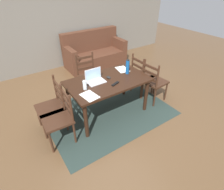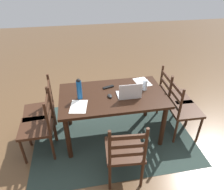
# 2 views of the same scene
# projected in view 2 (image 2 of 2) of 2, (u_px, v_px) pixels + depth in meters

# --- Properties ---
(ground_plane) EXTENTS (14.00, 14.00, 0.00)m
(ground_plane) POSITION_uv_depth(u_px,v_px,m) (112.00, 133.00, 3.30)
(ground_plane) COLOR brown
(area_rug) EXTENTS (2.42, 1.76, 0.01)m
(area_rug) POSITION_uv_depth(u_px,v_px,m) (112.00, 133.00, 3.30)
(area_rug) COLOR #283833
(area_rug) RESTS_ON ground
(dining_table) EXTENTS (1.49, 0.87, 0.74)m
(dining_table) POSITION_uv_depth(u_px,v_px,m) (113.00, 100.00, 2.95)
(dining_table) COLOR black
(dining_table) RESTS_ON ground
(chair_right_near) EXTENTS (0.48, 0.48, 0.95)m
(chair_right_near) POSITION_uv_depth(u_px,v_px,m) (42.00, 111.00, 3.04)
(chair_right_near) COLOR #3D2316
(chair_right_near) RESTS_ON ground
(chair_right_far) EXTENTS (0.44, 0.44, 0.95)m
(chair_right_far) POSITION_uv_depth(u_px,v_px,m) (39.00, 126.00, 2.75)
(chair_right_far) COLOR #3D2316
(chair_right_far) RESTS_ON ground
(chair_far_head) EXTENTS (0.47, 0.47, 0.95)m
(chair_far_head) POSITION_uv_depth(u_px,v_px,m) (125.00, 152.00, 2.38)
(chair_far_head) COLOR #3D2316
(chair_far_head) RESTS_ON ground
(chair_left_near) EXTENTS (0.45, 0.45, 0.95)m
(chair_left_near) POSITION_uv_depth(u_px,v_px,m) (173.00, 97.00, 3.35)
(chair_left_near) COLOR #3D2316
(chair_left_near) RESTS_ON ground
(chair_left_far) EXTENTS (0.45, 0.45, 0.95)m
(chair_left_far) POSITION_uv_depth(u_px,v_px,m) (183.00, 110.00, 3.06)
(chair_left_far) COLOR #3D2316
(chair_left_far) RESTS_ON ground
(laptop) EXTENTS (0.32, 0.22, 0.23)m
(laptop) POSITION_uv_depth(u_px,v_px,m) (129.00, 93.00, 2.82)
(laptop) COLOR silver
(laptop) RESTS_ON dining_table
(water_bottle) EXTENTS (0.07, 0.07, 0.30)m
(water_bottle) POSITION_uv_depth(u_px,v_px,m) (79.00, 88.00, 2.73)
(water_bottle) COLOR #145199
(water_bottle) RESTS_ON dining_table
(drinking_glass) EXTENTS (0.07, 0.07, 0.16)m
(drinking_glass) POSITION_uv_depth(u_px,v_px,m) (145.00, 85.00, 2.97)
(drinking_glass) COLOR silver
(drinking_glass) RESTS_ON dining_table
(computer_mouse) EXTENTS (0.08, 0.11, 0.03)m
(computer_mouse) POSITION_uv_depth(u_px,v_px,m) (110.00, 96.00, 2.83)
(computer_mouse) COLOR black
(computer_mouse) RESTS_ON dining_table
(tv_remote) EXTENTS (0.18, 0.09, 0.02)m
(tv_remote) POSITION_uv_depth(u_px,v_px,m) (108.00, 87.00, 3.05)
(tv_remote) COLOR black
(tv_remote) RESTS_ON dining_table
(paper_stack_left) EXTENTS (0.26, 0.33, 0.00)m
(paper_stack_left) POSITION_uv_depth(u_px,v_px,m) (79.00, 107.00, 2.65)
(paper_stack_left) COLOR white
(paper_stack_left) RESTS_ON dining_table
(paper_stack_right) EXTENTS (0.25, 0.32, 0.00)m
(paper_stack_right) POSITION_uv_depth(u_px,v_px,m) (142.00, 82.00, 3.20)
(paper_stack_right) COLOR white
(paper_stack_right) RESTS_ON dining_table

